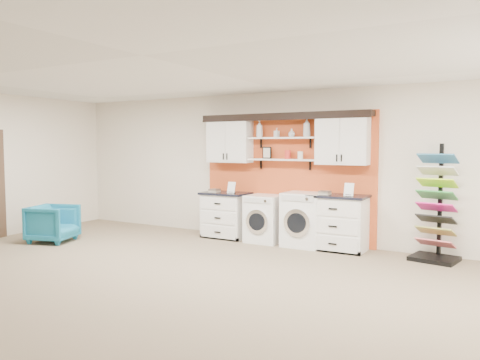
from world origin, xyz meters
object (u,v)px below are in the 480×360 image
Objects in this scene: base_cabinet_right at (339,223)px; washer at (265,218)px; dryer at (304,219)px; armchair at (53,223)px; sample_rack at (436,225)px; base_cabinet_left at (226,215)px.

base_cabinet_right is 1.40m from washer.
armchair is (-4.20, -1.97, -0.14)m from dryer.
base_cabinet_right is 1.55m from sample_rack.
sample_rack is at bearing -90.61° from armchair.
base_cabinet_right reaches higher than armchair.
base_cabinet_left is 1.03× the size of washer.
armchair is (-2.57, -1.97, -0.10)m from base_cabinet_left.
sample_rack is 2.40× the size of armchair.
sample_rack is at bearing 1.40° from base_cabinet_right.
base_cabinet_left is at bearing 179.77° from washer.
base_cabinet_left is at bearing 180.00° from base_cabinet_right.
washer is at bearing -179.86° from base_cabinet_right.
dryer is 2.18m from sample_rack.
base_cabinet_left is 3.81m from sample_rack.
base_cabinet_right is at bearing -167.97° from sample_rack.
dryer is at bearing 0.00° from washer.
base_cabinet_left is 0.49× the size of sample_rack.
dryer is at bearing -179.69° from base_cabinet_right.
base_cabinet_right is at bearing 0.14° from washer.
dryer is at bearing -0.12° from base_cabinet_left.
base_cabinet_left is at bearing -168.81° from sample_rack.
base_cabinet_left is at bearing 179.88° from dryer.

